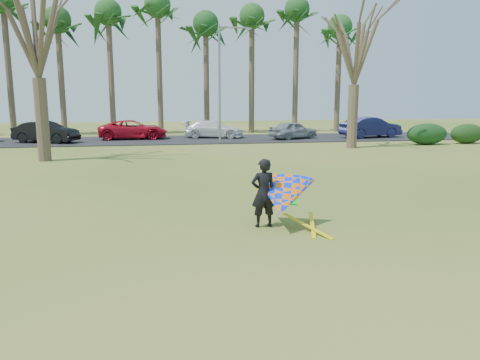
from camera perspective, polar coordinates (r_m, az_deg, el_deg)
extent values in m
plane|color=#2A5A13|center=(11.03, 1.77, -7.49)|extent=(100.00, 100.00, 0.00)
cube|color=black|center=(35.51, -6.29, 4.92)|extent=(46.00, 7.00, 0.06)
cylinder|color=#4C3A2E|center=(43.00, -26.35, 11.77)|extent=(0.48, 0.48, 10.40)
ellipsoid|color=#1D4B1A|center=(43.58, -26.96, 18.99)|extent=(4.84, 4.84, 3.08)
cylinder|color=#4C3C2D|center=(42.05, -20.95, 11.25)|extent=(0.48, 0.48, 9.00)
ellipsoid|color=#194016|center=(42.45, -21.38, 17.73)|extent=(4.84, 4.84, 3.08)
cylinder|color=brown|center=(41.49, -15.43, 12.06)|extent=(0.48, 0.48, 9.70)
ellipsoid|color=#1D491A|center=(41.99, -15.79, 19.10)|extent=(4.84, 4.84, 3.08)
cylinder|color=brown|center=(41.32, -9.80, 12.78)|extent=(0.48, 0.48, 10.40)
ellipsoid|color=#1B4E1D|center=(41.93, -10.04, 20.30)|extent=(4.84, 4.84, 3.08)
cylinder|color=brown|center=(41.50, -4.11, 11.92)|extent=(0.48, 0.48, 9.00)
ellipsoid|color=#174019|center=(41.91, -4.20, 18.49)|extent=(4.84, 4.84, 3.08)
cylinder|color=#46392A|center=(42.10, 1.43, 12.40)|extent=(0.48, 0.48, 9.70)
ellipsoid|color=#1E4A1A|center=(42.59, 1.47, 19.34)|extent=(4.84, 4.84, 3.08)
cylinder|color=#4E3D2F|center=(43.06, 6.80, 12.75)|extent=(0.48, 0.48, 10.40)
ellipsoid|color=#1A491A|center=(43.64, 6.96, 19.98)|extent=(4.84, 4.84, 3.08)
cylinder|color=#4B3C2D|center=(44.33, 11.85, 11.63)|extent=(0.48, 0.48, 9.00)
ellipsoid|color=#1A4A1D|center=(44.70, 12.09, 17.79)|extent=(4.84, 4.84, 3.08)
cylinder|color=#4D3C2E|center=(26.00, -22.97, 6.75)|extent=(0.64, 0.64, 4.20)
cylinder|color=#4E3E2E|center=(30.80, 13.57, 7.53)|extent=(0.64, 0.64, 3.99)
cylinder|color=gray|center=(32.55, -2.51, 11.48)|extent=(0.16, 0.16, 8.00)
cylinder|color=gray|center=(32.98, -0.75, 18.10)|extent=(2.00, 0.10, 0.10)
cube|color=gray|center=(33.14, 1.04, 17.97)|extent=(0.40, 0.18, 0.12)
ellipsoid|color=#133415|center=(34.43, 21.83, 5.23)|extent=(2.90, 1.31, 1.45)
ellipsoid|color=#153312|center=(36.34, 25.96, 5.11)|extent=(2.48, 1.17, 1.38)
imported|color=black|center=(35.41, -22.58, 5.42)|extent=(4.74, 3.05, 1.48)
imported|color=#B70E22|center=(36.35, -12.89, 6.02)|extent=(5.14, 2.41, 1.42)
imported|color=white|center=(36.58, -3.21, 6.22)|extent=(4.92, 3.07, 1.33)
imported|color=#9499A0|center=(35.92, 6.52, 6.08)|extent=(4.17, 2.97, 1.32)
imported|color=#1A1D4F|center=(38.05, 15.63, 6.21)|extent=(5.07, 2.62, 1.59)
imported|color=black|center=(12.03, 2.86, -1.59)|extent=(0.69, 0.48, 1.79)
cone|color=#0532F7|center=(11.90, 5.24, -1.95)|extent=(2.13, 2.39, 2.02)
cube|color=#0CBF19|center=(11.87, 5.89, -2.25)|extent=(0.62, 0.60, 0.24)
cube|color=yellow|center=(11.94, 8.17, -6.12)|extent=(0.85, 1.66, 0.28)
cube|color=yellow|center=(12.18, 8.78, -5.80)|extent=(0.56, 1.76, 0.22)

